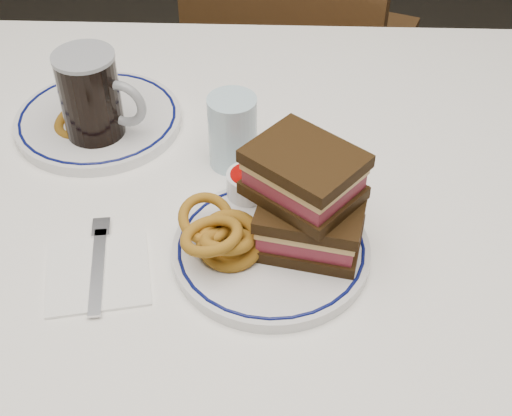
{
  "coord_description": "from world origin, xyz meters",
  "views": [
    {
      "loc": [
        0.16,
        -0.8,
        1.42
      ],
      "look_at": [
        0.14,
        -0.18,
        0.84
      ],
      "focal_mm": 50.0,
      "sensor_mm": 36.0,
      "label": 1
    }
  ],
  "objects_px": {
    "chair_far": "(297,39)",
    "beer_mug": "(93,99)",
    "reuben_sandwich": "(307,200)",
    "main_plate": "(271,250)",
    "far_plate": "(98,119)"
  },
  "relations": [
    {
      "from": "chair_far",
      "to": "beer_mug",
      "type": "distance_m",
      "value": 0.79
    },
    {
      "from": "chair_far",
      "to": "reuben_sandwich",
      "type": "bearing_deg",
      "value": -90.24
    },
    {
      "from": "main_plate",
      "to": "far_plate",
      "type": "distance_m",
      "value": 0.39
    },
    {
      "from": "beer_mug",
      "to": "reuben_sandwich",
      "type": "bearing_deg",
      "value": -34.89
    },
    {
      "from": "main_plate",
      "to": "beer_mug",
      "type": "bearing_deg",
      "value": 138.95
    },
    {
      "from": "chair_far",
      "to": "far_plate",
      "type": "bearing_deg",
      "value": -117.22
    },
    {
      "from": "main_plate",
      "to": "reuben_sandwich",
      "type": "xyz_separation_m",
      "value": [
        0.04,
        0.02,
        0.07
      ]
    },
    {
      "from": "chair_far",
      "to": "main_plate",
      "type": "xyz_separation_m",
      "value": [
        -0.05,
        -0.9,
        0.21
      ]
    },
    {
      "from": "main_plate",
      "to": "beer_mug",
      "type": "xyz_separation_m",
      "value": [
        -0.27,
        0.23,
        0.07
      ]
    },
    {
      "from": "beer_mug",
      "to": "far_plate",
      "type": "bearing_deg",
      "value": 103.17
    },
    {
      "from": "reuben_sandwich",
      "to": "beer_mug",
      "type": "distance_m",
      "value": 0.38
    },
    {
      "from": "beer_mug",
      "to": "main_plate",
      "type": "bearing_deg",
      "value": -41.05
    },
    {
      "from": "chair_far",
      "to": "reuben_sandwich",
      "type": "distance_m",
      "value": 0.93
    },
    {
      "from": "chair_far",
      "to": "far_plate",
      "type": "xyz_separation_m",
      "value": [
        -0.32,
        -0.63,
        0.21
      ]
    },
    {
      "from": "chair_far",
      "to": "far_plate",
      "type": "distance_m",
      "value": 0.74
    }
  ]
}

